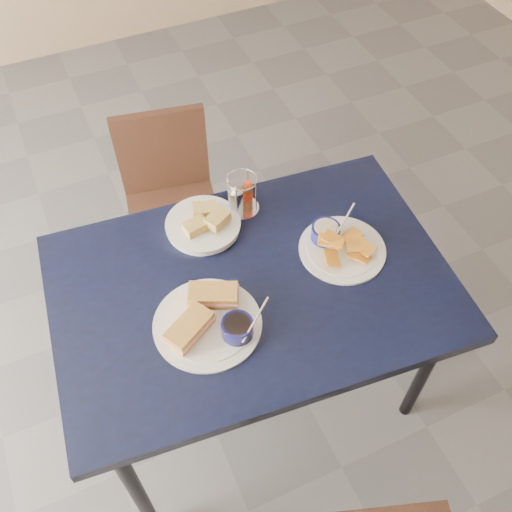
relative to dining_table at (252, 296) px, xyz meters
name	(u,v)px	position (x,y,z in m)	size (l,w,h in m)	color
ground	(188,365)	(-0.20, 0.22, -0.68)	(6.00, 6.00, 0.00)	#4D4D52
dining_table	(252,296)	(0.00, 0.00, 0.00)	(1.25, 0.89, 0.75)	black
chair_far	(167,191)	(-0.05, 0.77, -0.24)	(0.42, 0.41, 0.78)	black
sandwich_plate	(210,319)	(-0.16, -0.08, 0.09)	(0.32, 0.31, 0.12)	white
plantain_plate	(337,243)	(0.30, 0.02, 0.09)	(0.27, 0.27, 0.12)	white
bread_basket	(204,224)	(-0.05, 0.26, 0.09)	(0.24, 0.24, 0.07)	white
condiment_caddy	(241,197)	(0.09, 0.29, 0.12)	(0.11, 0.11, 0.14)	silver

